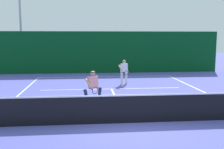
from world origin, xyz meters
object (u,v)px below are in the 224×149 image
Objects in this scene: player_far at (124,71)px; tennis_ball_extra at (83,90)px; player_near at (93,87)px; light_pole at (20,18)px; tennis_ball at (41,102)px.

tennis_ball_extra is (-2.51, -1.58, -0.81)m from player_far.
player_far is at bearing -143.01° from player_near.
player_near reaches higher than tennis_ball_extra.
player_far reaches higher than tennis_ball_extra.
player_near is at bearing -82.50° from tennis_ball_extra.
light_pole reaches higher than player_near.
player_near is 5.41m from player_far.
light_pole is (-7.75, 7.30, 3.66)m from player_far.
light_pole is at bearing -95.81° from player_near.
player_far is 23.43× the size of tennis_ball_extra.
player_near is at bearing 39.75° from player_far.
tennis_ball_extra is (1.86, 2.68, 0.00)m from tennis_ball.
player_near is at bearing -65.21° from light_pole.
player_near is 23.06× the size of tennis_ball_extra.
light_pole reaches higher than tennis_ball_extra.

